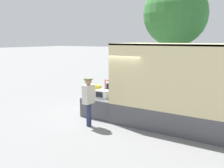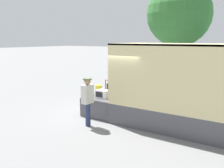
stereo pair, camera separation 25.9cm
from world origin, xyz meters
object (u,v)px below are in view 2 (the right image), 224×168
microwave (103,94)px  portable_generator (114,89)px  orange_bucket (98,89)px  street_tree (179,14)px  worker_person (88,97)px

microwave → portable_generator: size_ratio=0.82×
microwave → orange_bucket: size_ratio=1.30×
portable_generator → street_tree: street_tree is taller
portable_generator → orange_bucket: (-0.55, -0.33, -0.04)m
microwave → worker_person: bearing=-78.5°
orange_bucket → street_tree: size_ratio=0.06×
orange_bucket → worker_person: (0.81, -1.70, 0.11)m
portable_generator → street_tree: (-0.69, 9.62, 3.86)m
worker_person → street_tree: (-0.96, 11.65, 3.79)m
orange_bucket → street_tree: (-0.15, 9.95, 3.90)m
microwave → street_tree: size_ratio=0.07×
worker_person → street_tree: street_tree is taller
portable_generator → worker_person: worker_person is taller
worker_person → orange_bucket: bearing=115.5°
microwave → portable_generator: (-0.01, 0.78, 0.08)m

